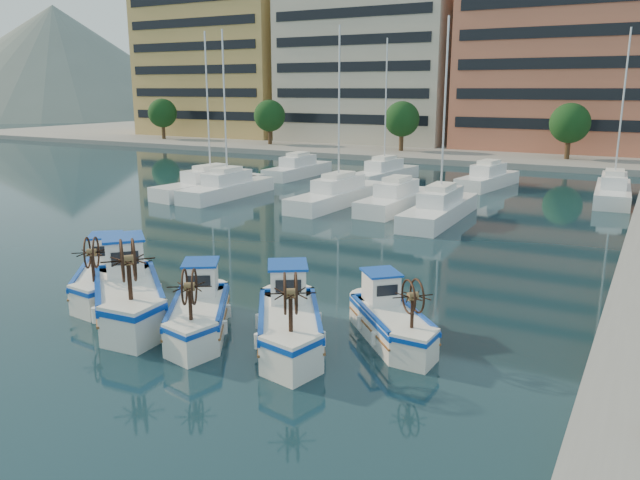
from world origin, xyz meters
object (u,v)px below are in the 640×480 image
(fishing_boat_b, at_px, (128,291))
(fishing_boat_e, at_px, (390,318))
(fishing_boat_a, at_px, (104,276))
(fishing_boat_c, at_px, (199,310))
(fishing_boat_d, at_px, (289,319))

(fishing_boat_b, xyz_separation_m, fishing_boat_e, (8.62, 2.47, -0.22))
(fishing_boat_b, distance_m, fishing_boat_e, 8.97)
(fishing_boat_a, xyz_separation_m, fishing_boat_c, (5.49, -1.12, -0.02))
(fishing_boat_d, relative_size, fishing_boat_e, 1.22)
(fishing_boat_a, bearing_deg, fishing_boat_d, -42.26)
(fishing_boat_b, bearing_deg, fishing_boat_c, -46.91)
(fishing_boat_a, distance_m, fishing_boat_d, 8.55)
(fishing_boat_c, distance_m, fishing_boat_d, 3.09)
(fishing_boat_d, bearing_deg, fishing_boat_a, 143.20)
(fishing_boat_b, height_order, fishing_boat_e, fishing_boat_b)
(fishing_boat_a, height_order, fishing_boat_e, fishing_boat_a)
(fishing_boat_d, distance_m, fishing_boat_e, 3.16)
(fishing_boat_d, bearing_deg, fishing_boat_e, 1.88)
(fishing_boat_a, bearing_deg, fishing_boat_e, -32.11)
(fishing_boat_b, relative_size, fishing_boat_d, 1.10)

